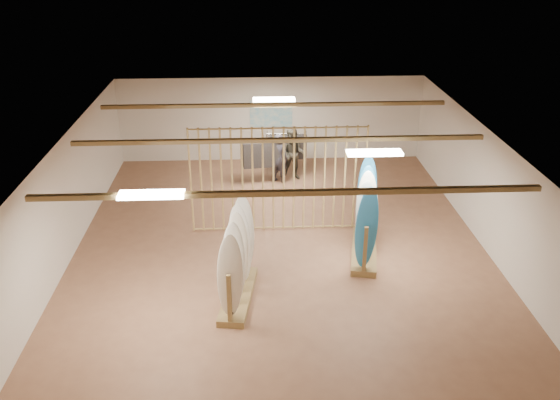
{
  "coord_description": "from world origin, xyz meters",
  "views": [
    {
      "loc": [
        -0.64,
        -12.95,
        7.15
      ],
      "look_at": [
        0.0,
        0.0,
        1.2
      ],
      "focal_mm": 38.0,
      "sensor_mm": 36.0,
      "label": 1
    }
  ],
  "objects_px": {
    "clothing_rack_a": "(263,154)",
    "clothing_rack_b": "(287,147)",
    "rack_left": "(237,271)",
    "rack_right": "(366,227)",
    "shopper_b": "(293,150)",
    "shopper_a": "(279,155)"
  },
  "relations": [
    {
      "from": "rack_left",
      "to": "shopper_a",
      "type": "xyz_separation_m",
      "value": [
        1.17,
        6.37,
        0.19
      ]
    },
    {
      "from": "clothing_rack_a",
      "to": "shopper_b",
      "type": "distance_m",
      "value": 0.96
    },
    {
      "from": "shopper_a",
      "to": "rack_right",
      "type": "bearing_deg",
      "value": 142.12
    },
    {
      "from": "rack_left",
      "to": "clothing_rack_b",
      "type": "relative_size",
      "value": 1.62
    },
    {
      "from": "rack_right",
      "to": "shopper_a",
      "type": "distance_m",
      "value": 4.96
    },
    {
      "from": "clothing_rack_a",
      "to": "clothing_rack_b",
      "type": "height_order",
      "value": "clothing_rack_a"
    },
    {
      "from": "clothing_rack_a",
      "to": "clothing_rack_b",
      "type": "distance_m",
      "value": 1.08
    },
    {
      "from": "shopper_b",
      "to": "rack_left",
      "type": "bearing_deg",
      "value": -88.34
    },
    {
      "from": "clothing_rack_a",
      "to": "rack_right",
      "type": "bearing_deg",
      "value": -70.59
    },
    {
      "from": "rack_right",
      "to": "clothing_rack_a",
      "type": "relative_size",
      "value": 1.63
    },
    {
      "from": "clothing_rack_a",
      "to": "clothing_rack_b",
      "type": "bearing_deg",
      "value": 37.05
    },
    {
      "from": "rack_right",
      "to": "clothing_rack_a",
      "type": "bearing_deg",
      "value": 127.55
    },
    {
      "from": "rack_left",
      "to": "shopper_b",
      "type": "height_order",
      "value": "rack_left"
    },
    {
      "from": "rack_left",
      "to": "shopper_b",
      "type": "relative_size",
      "value": 1.16
    },
    {
      "from": "rack_left",
      "to": "rack_right",
      "type": "bearing_deg",
      "value": 38.59
    },
    {
      "from": "rack_right",
      "to": "clothing_rack_b",
      "type": "distance_m",
      "value": 5.59
    },
    {
      "from": "rack_left",
      "to": "clothing_rack_a",
      "type": "distance_m",
      "value": 6.42
    },
    {
      "from": "rack_left",
      "to": "rack_right",
      "type": "relative_size",
      "value": 0.95
    },
    {
      "from": "rack_left",
      "to": "shopper_a",
      "type": "relative_size",
      "value": 1.24
    },
    {
      "from": "shopper_a",
      "to": "rack_left",
      "type": "bearing_deg",
      "value": 109.99
    },
    {
      "from": "rack_right",
      "to": "clothing_rack_b",
      "type": "relative_size",
      "value": 1.71
    },
    {
      "from": "shopper_b",
      "to": "rack_right",
      "type": "bearing_deg",
      "value": -58.49
    }
  ]
}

